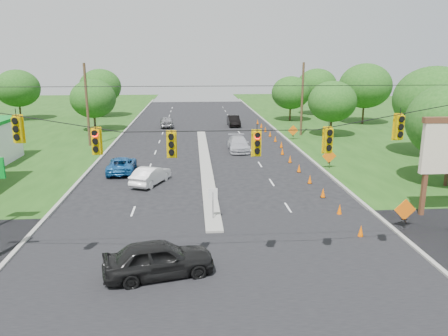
{
  "coord_description": "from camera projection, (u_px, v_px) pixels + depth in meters",
  "views": [
    {
      "loc": [
        -1.15,
        -18.54,
        9.47
      ],
      "look_at": [
        0.79,
        7.86,
        2.8
      ],
      "focal_mm": 35.0,
      "sensor_mm": 36.0,
      "label": 1
    }
  ],
  "objects": [
    {
      "name": "ground",
      "position": [
        219.0,
        268.0,
        20.33
      ],
      "size": [
        160.0,
        160.0,
        0.0
      ],
      "primitive_type": "plane",
      "color": "black",
      "rests_on": "ground"
    },
    {
      "name": "tree_11",
      "position": [
        317.0,
        86.0,
        73.73
      ],
      "size": [
        6.72,
        6.72,
        7.84
      ],
      "color": "black",
      "rests_on": "ground"
    },
    {
      "name": "cross_street",
      "position": [
        219.0,
        268.0,
        20.33
      ],
      "size": [
        160.0,
        14.0,
        0.02
      ],
      "primitive_type": "cube",
      "color": "black",
      "rests_on": "ground"
    },
    {
      "name": "cone_6",
      "position": [
        282.0,
        151.0,
        44.01
      ],
      "size": [
        0.32,
        0.32,
        0.7
      ],
      "primitive_type": "cone",
      "color": "#FF5F00",
      "rests_on": "ground"
    },
    {
      "name": "tree_6",
      "position": [
        100.0,
        87.0,
        71.17
      ],
      "size": [
        6.72,
        6.72,
        7.84
      ],
      "color": "black",
      "rests_on": "ground"
    },
    {
      "name": "tree_12",
      "position": [
        291.0,
        93.0,
        66.68
      ],
      "size": [
        5.88,
        5.88,
        6.86
      ],
      "color": "black",
      "rests_on": "ground"
    },
    {
      "name": "utility_pole_far_left",
      "position": [
        87.0,
        105.0,
        47.35
      ],
      "size": [
        0.28,
        0.28,
        9.0
      ],
      "primitive_type": "cylinder",
      "color": "#422D1C",
      "rests_on": "ground"
    },
    {
      "name": "cone_11",
      "position": [
        261.0,
        125.0,
        60.98
      ],
      "size": [
        0.32,
        0.32,
        0.7
      ],
      "primitive_type": "cone",
      "color": "#FF5F00",
      "rests_on": "ground"
    },
    {
      "name": "dark_car_receding",
      "position": [
        234.0,
        121.0,
        62.61
      ],
      "size": [
        1.69,
        4.6,
        1.5
      ],
      "primitive_type": "imported",
      "rotation": [
        0.0,
        0.0,
        0.02
      ],
      "color": "black",
      "rests_on": "ground"
    },
    {
      "name": "black_sedan",
      "position": [
        159.0,
        259.0,
        19.35
      ],
      "size": [
        5.23,
        3.06,
        1.67
      ],
      "primitive_type": "imported",
      "rotation": [
        0.0,
        0.0,
        1.81
      ],
      "color": "black",
      "rests_on": "ground"
    },
    {
      "name": "cone_7",
      "position": [
        281.0,
        145.0,
        47.44
      ],
      "size": [
        0.32,
        0.32,
        0.7
      ],
      "primitive_type": "cone",
      "color": "#FF5F00",
      "rests_on": "ground"
    },
    {
      "name": "curb_right",
      "position": [
        291.0,
        143.0,
        50.06
      ],
      "size": [
        0.25,
        110.0,
        0.16
      ],
      "primitive_type": "cube",
      "color": "gray",
      "rests_on": "ground"
    },
    {
      "name": "tree_9",
      "position": [
        332.0,
        102.0,
        53.29
      ],
      "size": [
        5.88,
        5.88,
        6.86
      ],
      "color": "black",
      "rests_on": "ground"
    },
    {
      "name": "cone_9",
      "position": [
        270.0,
        134.0,
        54.21
      ],
      "size": [
        0.32,
        0.32,
        0.7
      ],
      "primitive_type": "cone",
      "color": "#FF5F00",
      "rests_on": "ground"
    },
    {
      "name": "blue_pickup",
      "position": [
        122.0,
        165.0,
        37.1
      ],
      "size": [
        2.48,
        4.96,
        1.35
      ],
      "primitive_type": "imported",
      "rotation": [
        0.0,
        0.0,
        3.19
      ],
      "color": "#185799",
      "rests_on": "ground"
    },
    {
      "name": "utility_pole_far_right",
      "position": [
        302.0,
        100.0,
        53.96
      ],
      "size": [
        0.28,
        0.28,
        9.0
      ],
      "primitive_type": "cylinder",
      "color": "#422D1C",
      "rests_on": "ground"
    },
    {
      "name": "work_sign_0",
      "position": [
        405.0,
        211.0,
        24.7
      ],
      "size": [
        1.27,
        0.58,
        1.37
      ],
      "color": "black",
      "rests_on": "ground"
    },
    {
      "name": "tree_10",
      "position": [
        365.0,
        86.0,
        63.22
      ],
      "size": [
        7.56,
        7.56,
        8.82
      ],
      "color": "black",
      "rests_on": "ground"
    },
    {
      "name": "signal_span",
      "position": [
        219.0,
        170.0,
        18.14
      ],
      "size": [
        25.6,
        0.32,
        9.0
      ],
      "color": "#422D1C",
      "rests_on": "ground"
    },
    {
      "name": "median_sign",
      "position": [
        213.0,
        198.0,
        25.77
      ],
      "size": [
        0.55,
        0.06,
        2.05
      ],
      "color": "gray",
      "rests_on": "ground"
    },
    {
      "name": "work_sign_2",
      "position": [
        293.0,
        131.0,
        51.78
      ],
      "size": [
        1.27,
        0.58,
        1.37
      ],
      "color": "black",
      "rests_on": "ground"
    },
    {
      "name": "work_sign_1",
      "position": [
        329.0,
        157.0,
        38.24
      ],
      "size": [
        1.27,
        0.58,
        1.37
      ],
      "color": "black",
      "rests_on": "ground"
    },
    {
      "name": "tree_5",
      "position": [
        93.0,
        99.0,
        56.96
      ],
      "size": [
        5.88,
        5.88,
        6.86
      ],
      "color": "black",
      "rests_on": "ground"
    },
    {
      "name": "cone_3",
      "position": [
        310.0,
        179.0,
        33.86
      ],
      "size": [
        0.32,
        0.32,
        0.7
      ],
      "primitive_type": "cone",
      "color": "#FF5F00",
      "rests_on": "ground"
    },
    {
      "name": "cone_12",
      "position": [
        258.0,
        122.0,
        64.37
      ],
      "size": [
        0.32,
        0.32,
        0.7
      ],
      "primitive_type": "cone",
      "color": "#FF5F00",
      "rests_on": "ground"
    },
    {
      "name": "curb_left",
      "position": [
        112.0,
        146.0,
        48.62
      ],
      "size": [
        0.25,
        110.0,
        0.16
      ],
      "primitive_type": "cube",
      "color": "gray",
      "rests_on": "ground"
    },
    {
      "name": "silver_car_oncoming",
      "position": [
        167.0,
        122.0,
        61.59
      ],
      "size": [
        2.21,
        4.61,
        1.52
      ],
      "primitive_type": "imported",
      "rotation": [
        0.0,
        0.0,
        3.24
      ],
      "color": "gray",
      "rests_on": "ground"
    },
    {
      "name": "median",
      "position": [
        205.0,
        163.0,
        40.64
      ],
      "size": [
        1.0,
        34.0,
        0.18
      ],
      "primitive_type": "cube",
      "color": "gray",
      "rests_on": "ground"
    },
    {
      "name": "cone_2",
      "position": [
        323.0,
        193.0,
        30.48
      ],
      "size": [
        0.32,
        0.32,
        0.7
      ],
      "primitive_type": "cone",
      "color": "#FF5F00",
      "rests_on": "ground"
    },
    {
      "name": "cone_4",
      "position": [
        299.0,
        168.0,
        37.24
      ],
      "size": [
        0.32,
        0.32,
        0.7
      ],
      "primitive_type": "cone",
      "color": "#FF5F00",
      "rests_on": "ground"
    },
    {
      "name": "tree_4",
      "position": [
        18.0,
        88.0,
        67.41
      ],
      "size": [
        6.72,
        6.72,
        7.84
      ],
      "color": "black",
      "rests_on": "ground"
    },
    {
      "name": "tree_8",
      "position": [
        434.0,
        100.0,
        41.8
      ],
      "size": [
        7.56,
        7.56,
        8.82
      ],
      "color": "black",
      "rests_on": "ground"
    },
    {
      "name": "cone_0",
      "position": [
        361.0,
        231.0,
        23.71
      ],
      "size": [
        0.32,
        0.32,
        0.7
      ],
      "primitive_type": "cone",
      "color": "#FF5F00",
      "rests_on": "ground"
    },
    {
      "name": "cone_10",
      "position": [
        265.0,
        129.0,
        57.6
      ],
      "size": [
        0.32,
        0.32,
        0.7
      ],
      "primitive_type": "cone",
      "color": "#FF5F00",
      "rests_on": "ground"
    },
    {
      "name": "cone_1",
      "position": [
        340.0,
        209.0,
        27.09
      ],
      "size": [
        0.32,
        0.32,
        0.7
      ],
      "primitive_type": "cone",
      "color": "#FF5F00",
      "rests_on": "ground"
    },
    {
      "name": "cone_8",
      "position": [
        275.0,
        139.0,
        50.83
      ],
      "size": [
        0.32,
        0.32,
        0.7
      ],
      "primitive_type": "cone",
      "color": "#FF5F00",
      "rests_on": "ground"
    },
    {
      "name": "cone_5",
      "position": [
        290.0,
        159.0,
        40.63
      ],
      "size": [
        0.32,
        0.32,
        0.7
      ],
      "primitive_type": "cone",
      "color": "#FF5F00",
      "rests_on": "ground"
    },
    {
      "name": "silver_car_far",
      "position": [
        238.0,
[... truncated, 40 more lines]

